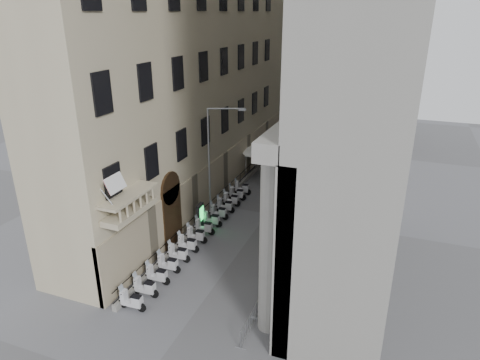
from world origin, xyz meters
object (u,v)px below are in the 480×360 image
Objects in this scene: security_tent at (266,148)px; info_kiosk at (200,216)px; scooter_0 at (133,309)px; street_lamp at (214,154)px; pedestrian_a at (296,182)px; pedestrian_b at (308,169)px.

info_kiosk is (-1.37, -12.53, -2.06)m from security_tent.
scooter_0 is 0.33× the size of security_tent.
street_lamp is 5.21× the size of pedestrian_a.
street_lamp is (-0.39, 12.49, 5.51)m from scooter_0.
pedestrian_a is 4.03m from pedestrian_b.
security_tent is 10.80m from street_lamp.
pedestrian_b reaches higher than scooter_0.
info_kiosk reaches higher than pedestrian_a.
street_lamp is at bearing 111.92° from pedestrian_b.
scooter_0 is at bearing 124.11° from pedestrian_b.
security_tent is 2.27× the size of info_kiosk.
security_tent is at bearing 80.75° from info_kiosk.
street_lamp is at bearing 77.01° from info_kiosk.
info_kiosk reaches higher than scooter_0.
info_kiosk is at bearing 113.72° from pedestrian_b.
security_tent reaches higher than pedestrian_a.
street_lamp is 5.22× the size of pedestrian_b.
scooter_0 is 20.92m from pedestrian_a.
scooter_0 is at bearing -88.85° from info_kiosk.
info_kiosk is 15.03m from pedestrian_b.
security_tent is 2.57× the size of pedestrian_a.
pedestrian_a is (4.83, 7.93, -4.63)m from street_lamp.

